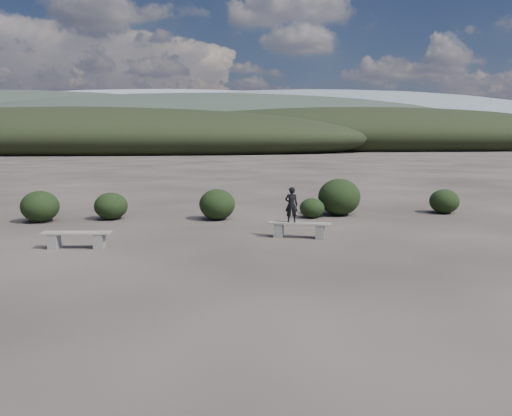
{
  "coord_description": "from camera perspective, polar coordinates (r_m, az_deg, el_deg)",
  "views": [
    {
      "loc": [
        -1.05,
        -9.21,
        2.9
      ],
      "look_at": [
        0.03,
        3.5,
        1.1
      ],
      "focal_mm": 35.0,
      "sensor_mm": 36.0,
      "label": 1
    }
  ],
  "objects": [
    {
      "name": "ground",
      "position": [
        9.71,
        1.6,
        -9.34
      ],
      "size": [
        1200.0,
        1200.0,
        0.0
      ],
      "primitive_type": "plane",
      "color": "#2C2622",
      "rests_on": "ground"
    },
    {
      "name": "bench_left",
      "position": [
        13.97,
        -19.81,
        -3.29
      ],
      "size": [
        1.81,
        0.51,
        0.45
      ],
      "rotation": [
        0.0,
        0.0,
        -0.08
      ],
      "color": "slate",
      "rests_on": "ground"
    },
    {
      "name": "bench_right",
      "position": [
        14.59,
        4.97,
        -2.36
      ],
      "size": [
        1.86,
        0.88,
        0.46
      ],
      "rotation": [
        0.0,
        0.0,
        -0.29
      ],
      "color": "slate",
      "rests_on": "ground"
    },
    {
      "name": "seated_person",
      "position": [
        14.51,
        4.07,
        0.38
      ],
      "size": [
        0.4,
        0.28,
        1.04
      ],
      "primitive_type": "imported",
      "rotation": [
        0.0,
        0.0,
        3.05
      ],
      "color": "black",
      "rests_on": "bench_right"
    },
    {
      "name": "shrub_a",
      "position": [
        18.55,
        -16.24,
        0.22
      ],
      "size": [
        1.18,
        1.18,
        0.96
      ],
      "primitive_type": "ellipsoid",
      "color": "black",
      "rests_on": "ground"
    },
    {
      "name": "shrub_b",
      "position": [
        17.8,
        -4.46,
        0.41
      ],
      "size": [
        1.28,
        1.28,
        1.1
      ],
      "primitive_type": "ellipsoid",
      "color": "black",
      "rests_on": "ground"
    },
    {
      "name": "shrub_c",
      "position": [
        18.27,
        6.42,
        -0.0
      ],
      "size": [
        0.9,
        0.9,
        0.72
      ],
      "primitive_type": "ellipsoid",
      "color": "black",
      "rests_on": "ground"
    },
    {
      "name": "shrub_d",
      "position": [
        19.01,
        9.48,
        1.25
      ],
      "size": [
        1.58,
        1.58,
        1.38
      ],
      "primitive_type": "ellipsoid",
      "color": "black",
      "rests_on": "ground"
    },
    {
      "name": "shrub_e",
      "position": [
        20.6,
        20.73,
        0.72
      ],
      "size": [
        1.12,
        1.12,
        0.93
      ],
      "primitive_type": "ellipsoid",
      "color": "black",
      "rests_on": "ground"
    },
    {
      "name": "shrub_f",
      "position": [
        18.8,
        -23.46,
        0.16
      ],
      "size": [
        1.28,
        1.28,
        1.09
      ],
      "primitive_type": "ellipsoid",
      "color": "black",
      "rests_on": "ground"
    },
    {
      "name": "mountain_ridges",
      "position": [
        348.42,
        -5.97,
        9.29
      ],
      "size": [
        500.0,
        400.0,
        56.0
      ],
      "color": "black",
      "rests_on": "ground"
    }
  ]
}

